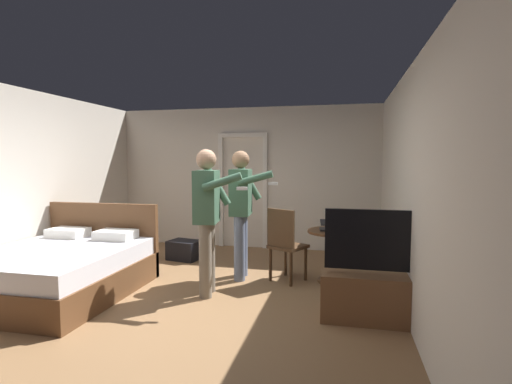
% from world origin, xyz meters
% --- Properties ---
extents(ground_plane, '(6.35, 6.35, 0.00)m').
position_xyz_m(ground_plane, '(0.00, 0.00, 0.00)').
color(ground_plane, olive).
extents(wall_back, '(5.10, 0.12, 2.60)m').
position_xyz_m(wall_back, '(0.00, 2.95, 1.30)').
color(wall_back, silver).
rests_on(wall_back, ground_plane).
extents(wall_left, '(0.15, 6.01, 2.60)m').
position_xyz_m(wall_left, '(-2.49, -0.00, 1.30)').
color(wall_left, silver).
rests_on(wall_left, ground_plane).
extents(wall_right, '(0.12, 6.01, 2.60)m').
position_xyz_m(wall_right, '(2.49, 0.00, 1.30)').
color(wall_right, silver).
rests_on(wall_right, ground_plane).
extents(doorway_frame, '(0.93, 0.08, 2.13)m').
position_xyz_m(doorway_frame, '(-0.04, 2.87, 1.22)').
color(doorway_frame, white).
rests_on(doorway_frame, ground_plane).
extents(bed, '(1.68, 1.94, 1.02)m').
position_xyz_m(bed, '(-1.56, -0.10, 0.30)').
color(bed, brown).
rests_on(bed, ground_plane).
extents(tv_flatscreen, '(1.10, 0.40, 1.14)m').
position_xyz_m(tv_flatscreen, '(2.13, -0.12, 0.33)').
color(tv_flatscreen, brown).
rests_on(tv_flatscreen, ground_plane).
extents(side_table, '(0.71, 0.71, 0.70)m').
position_xyz_m(side_table, '(1.68, 1.08, 0.48)').
color(side_table, brown).
rests_on(side_table, ground_plane).
extents(laptop, '(0.36, 0.36, 0.15)m').
position_xyz_m(laptop, '(1.65, 1.04, 0.75)').
color(laptop, black).
rests_on(laptop, side_table).
extents(bottle_on_table, '(0.06, 0.06, 0.23)m').
position_xyz_m(bottle_on_table, '(1.82, 1.00, 0.80)').
color(bottle_on_table, '#20401E').
rests_on(bottle_on_table, side_table).
extents(wooden_chair, '(0.57, 0.57, 0.99)m').
position_xyz_m(wooden_chair, '(1.04, 0.95, 0.54)').
color(wooden_chair, '#4C331E').
rests_on(wooden_chair, ground_plane).
extents(person_blue_shirt, '(0.70, 0.56, 1.76)m').
position_xyz_m(person_blue_shirt, '(0.20, 0.26, 1.01)').
color(person_blue_shirt, gray).
rests_on(person_blue_shirt, ground_plane).
extents(person_striped_shirt, '(0.69, 0.58, 1.76)m').
position_xyz_m(person_striped_shirt, '(0.43, 0.99, 1.02)').
color(person_striped_shirt, slate).
rests_on(person_striped_shirt, ground_plane).
extents(suitcase_dark, '(0.56, 0.46, 0.31)m').
position_xyz_m(suitcase_dark, '(-0.75, 1.75, 0.16)').
color(suitcase_dark, black).
rests_on(suitcase_dark, ground_plane).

